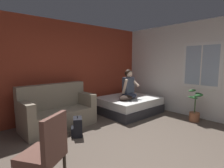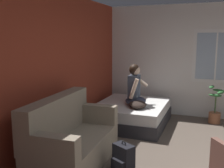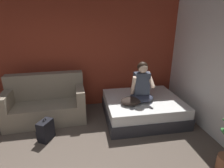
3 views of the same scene
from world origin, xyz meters
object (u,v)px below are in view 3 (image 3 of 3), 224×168
at_px(bed, 142,108).
at_px(backpack, 45,130).
at_px(person_seated, 142,85).
at_px(couch, 47,103).
at_px(throw_pillow, 131,101).
at_px(cell_phone, 132,108).

height_order(bed, backpack, bed).
bearing_deg(bed, person_seated, -131.23).
distance_m(person_seated, backpack, 2.15).
bearing_deg(backpack, couch, 96.46).
bearing_deg(couch, throw_pillow, -15.78).
xyz_separation_m(throw_pillow, cell_phone, (-0.04, -0.21, -0.07)).
relative_size(couch, backpack, 3.80).
distance_m(couch, backpack, 0.82).
bearing_deg(throw_pillow, person_seated, 27.17).
relative_size(backpack, throw_pillow, 0.95).
bearing_deg(cell_phone, backpack, -127.08).
bearing_deg(throw_pillow, bed, 33.62).
height_order(bed, couch, couch).
height_order(backpack, throw_pillow, throw_pillow).
xyz_separation_m(person_seated, cell_phone, (-0.29, -0.35, -0.35)).
xyz_separation_m(backpack, cell_phone, (1.72, 0.06, 0.29)).
xyz_separation_m(backpack, throw_pillow, (1.76, 0.27, 0.36)).
relative_size(person_seated, throw_pillow, 1.82).
bearing_deg(couch, cell_phone, -22.13).
xyz_separation_m(bed, couch, (-2.19, 0.30, 0.16)).
height_order(bed, throw_pillow, throw_pillow).
height_order(person_seated, backpack, person_seated).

